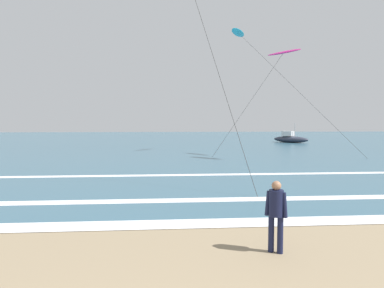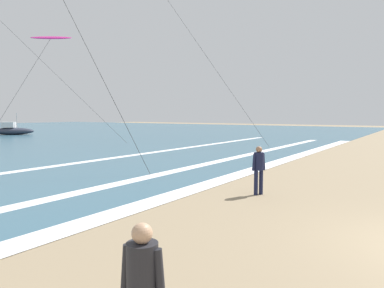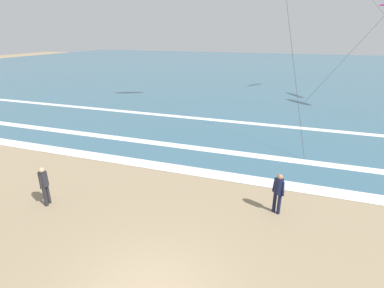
{
  "view_description": "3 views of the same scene",
  "coord_description": "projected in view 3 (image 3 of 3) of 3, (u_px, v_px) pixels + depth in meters",
  "views": [
    {
      "loc": [
        0.33,
        -2.12,
        2.89
      ],
      "look_at": [
        1.08,
        7.55,
        2.26
      ],
      "focal_mm": 32.19,
      "sensor_mm": 36.0,
      "label": 1
    },
    {
      "loc": [
        -8.43,
        0.47,
        2.67
      ],
      "look_at": [
        2.38,
        7.53,
        1.59
      ],
      "focal_mm": 34.4,
      "sensor_mm": 36.0,
      "label": 2
    },
    {
      "loc": [
        2.81,
        -4.67,
        6.33
      ],
      "look_at": [
        -1.11,
        6.69,
        1.71
      ],
      "focal_mm": 27.27,
      "sensor_mm": 36.0,
      "label": 3
    }
  ],
  "objects": [
    {
      "name": "wave_foam_mid_break",
      "position": [
        246.0,
        155.0,
        16.1
      ],
      "size": [
        56.38,
        0.67,
        0.01
      ],
      "primitive_type": "cube",
      "color": "white",
      "rests_on": "ocean_surface"
    },
    {
      "name": "wave_foam_shoreline",
      "position": [
        240.0,
        178.0,
        13.47
      ],
      "size": [
        56.81,
        0.89,
        0.01
      ],
      "primitive_type": "cube",
      "color": "white",
      "rests_on": "ocean_surface"
    },
    {
      "name": "ocean_surface",
      "position": [
        279.0,
        69.0,
        53.14
      ],
      "size": [
        140.0,
        90.0,
        0.01
      ],
      "primitive_type": "cube",
      "color": "#386075",
      "rests_on": "ground"
    },
    {
      "name": "surfer_background_far",
      "position": [
        44.0,
        183.0,
        11.13
      ],
      "size": [
        0.32,
        0.52,
        1.6
      ],
      "color": "#232328",
      "rests_on": "ground"
    },
    {
      "name": "wave_foam_outer_break",
      "position": [
        248.0,
        123.0,
        21.67
      ],
      "size": [
        59.6,
        0.62,
        0.01
      ],
      "primitive_type": "cube",
      "color": "white",
      "rests_on": "ocean_surface"
    },
    {
      "name": "surfer_mid_group",
      "position": [
        278.0,
        190.0,
        10.62
      ],
      "size": [
        0.48,
        0.35,
        1.6
      ],
      "color": "#141938",
      "rests_on": "ground"
    }
  ]
}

